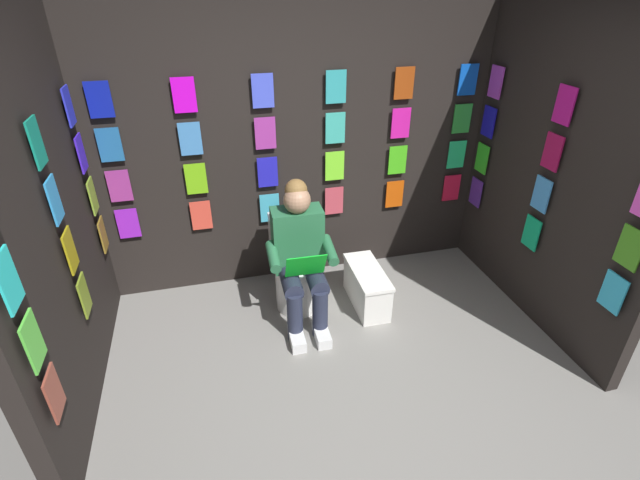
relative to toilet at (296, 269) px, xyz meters
The scene contains 7 objects.
ground_plane 1.61m from the toilet, 95.82° to the left, with size 30.00×30.00×0.00m, color gray.
display_wall_back 1.06m from the toilet, 107.30° to the right, with size 3.48×0.14×2.49m.
display_wall_left 2.18m from the toilet, 163.80° to the left, with size 0.14×2.03×2.49m.
display_wall_right 1.91m from the toilet, 19.25° to the left, with size 0.14×2.03×2.49m.
toilet is the anchor object (origin of this frame).
person_reading 0.35m from the toilet, 88.37° to the left, with size 0.53×0.69×1.19m.
comic_longbox_near 0.63m from the toilet, 160.56° to the left, with size 0.27×0.63×0.35m.
Camera 1 is at (0.79, 1.68, 2.50)m, focal length 25.89 mm.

